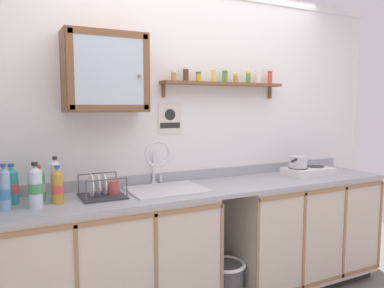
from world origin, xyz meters
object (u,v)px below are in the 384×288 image
at_px(hot_plate_stove, 308,171).
at_px(saucepan, 298,162).
at_px(wall_cabinet, 105,72).
at_px(trash_bin, 226,285).
at_px(bottle_juice_amber_1, 58,186).
at_px(bottle_water_blue_2, 4,189).
at_px(warning_sign, 170,119).
at_px(sink, 165,191).
at_px(bottle_water_clear_0, 35,187).
at_px(bottle_detergent_teal_4, 12,186).
at_px(dish_rack, 101,192).
at_px(bottle_opaque_white_5, 56,180).
at_px(mug, 113,188).
at_px(bottle_soda_green_3, 38,185).

relative_size(hot_plate_stove, saucepan, 1.55).
height_order(wall_cabinet, trash_bin, wall_cabinet).
bearing_deg(saucepan, bottle_juice_amber_1, -178.74).
xyz_separation_m(bottle_water_blue_2, warning_sign, (1.18, 0.29, 0.38)).
xyz_separation_m(sink, bottle_water_blue_2, (-1.04, -0.05, 0.13)).
xyz_separation_m(sink, bottle_water_clear_0, (-0.88, -0.09, 0.13)).
height_order(bottle_detergent_teal_4, trash_bin, bottle_detergent_teal_4).
bearing_deg(bottle_juice_amber_1, warning_sign, 17.68).
relative_size(sink, wall_cabinet, 0.97).
bearing_deg(trash_bin, bottle_water_clear_0, 177.49).
bearing_deg(dish_rack, warning_sign, 22.38).
relative_size(saucepan, warning_sign, 1.11).
bearing_deg(sink, dish_rack, -178.16).
xyz_separation_m(bottle_opaque_white_5, mug, (0.36, -0.06, -0.07)).
distance_m(bottle_water_blue_2, warning_sign, 1.28).
bearing_deg(sink, saucepan, -0.06).
bearing_deg(dish_rack, bottle_soda_green_3, 167.72).
relative_size(bottle_water_clear_0, mug, 2.26).
distance_m(bottle_water_blue_2, bottle_soda_green_3, 0.23).
height_order(bottle_soda_green_3, warning_sign, warning_sign).
xyz_separation_m(hot_plate_stove, dish_rack, (-1.83, 0.00, 0.01)).
height_order(dish_rack, warning_sign, warning_sign).
bearing_deg(bottle_soda_green_3, bottle_water_blue_2, -148.57).
xyz_separation_m(bottle_water_blue_2, trash_bin, (1.48, -0.09, -0.88)).
bearing_deg(dish_rack, bottle_juice_amber_1, -173.74).
distance_m(saucepan, bottle_soda_green_3, 2.10).
height_order(bottle_water_blue_2, wall_cabinet, wall_cabinet).
bearing_deg(hot_plate_stove, bottle_water_blue_2, -179.19).
xyz_separation_m(sink, warning_sign, (0.14, 0.24, 0.51)).
height_order(dish_rack, wall_cabinet, wall_cabinet).
distance_m(saucepan, wall_cabinet, 1.79).
bearing_deg(bottle_juice_amber_1, hot_plate_stove, 0.73).
bearing_deg(bottle_water_blue_2, bottle_juice_amber_1, 1.38).
xyz_separation_m(dish_rack, mug, (0.09, 0.03, 0.01)).
distance_m(bottle_water_clear_0, warning_sign, 1.13).
bearing_deg(bottle_opaque_white_5, dish_rack, -16.92).
xyz_separation_m(bottle_water_clear_0, mug, (0.49, 0.10, -0.07)).
bearing_deg(bottle_soda_green_3, bottle_opaque_white_5, 0.42).
height_order(saucepan, trash_bin, saucepan).
relative_size(saucepan, trash_bin, 0.70).
relative_size(bottle_water_blue_2, trash_bin, 0.72).
bearing_deg(trash_bin, bottle_water_blue_2, 176.41).
height_order(bottle_water_clear_0, bottle_opaque_white_5, bottle_opaque_white_5).
relative_size(sink, bottle_water_blue_2, 2.00).
height_order(saucepan, bottle_soda_green_3, bottle_soda_green_3).
bearing_deg(trash_bin, saucepan, 9.94).
xyz_separation_m(saucepan, bottle_detergent_teal_4, (-2.25, 0.06, -0.01)).
bearing_deg(bottle_detergent_teal_4, wall_cabinet, 5.47).
distance_m(bottle_opaque_white_5, warning_sign, 0.98).
bearing_deg(bottle_opaque_white_5, warning_sign, 10.89).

